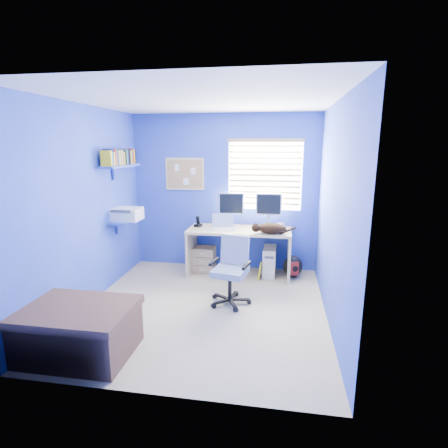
% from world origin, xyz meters
% --- Properties ---
extents(floor, '(3.00, 3.20, 0.00)m').
position_xyz_m(floor, '(0.00, 0.00, 0.00)').
color(floor, '#C1AE89').
rests_on(floor, ground).
extents(ceiling, '(3.00, 3.20, 0.00)m').
position_xyz_m(ceiling, '(0.00, 0.00, 2.50)').
color(ceiling, white).
rests_on(ceiling, wall_back).
extents(wall_back, '(3.00, 0.01, 2.50)m').
position_xyz_m(wall_back, '(0.00, 1.60, 1.25)').
color(wall_back, '#263DB5').
rests_on(wall_back, ground).
extents(wall_front, '(3.00, 0.01, 2.50)m').
position_xyz_m(wall_front, '(0.00, -1.60, 1.25)').
color(wall_front, '#263DB5').
rests_on(wall_front, ground).
extents(wall_left, '(0.01, 3.20, 2.50)m').
position_xyz_m(wall_left, '(-1.50, 0.00, 1.25)').
color(wall_left, '#263DB5').
rests_on(wall_left, ground).
extents(wall_right, '(0.01, 3.20, 2.50)m').
position_xyz_m(wall_right, '(1.50, 0.00, 1.25)').
color(wall_right, '#263DB5').
rests_on(wall_right, ground).
extents(desk, '(1.58, 0.65, 0.74)m').
position_xyz_m(desk, '(0.29, 1.26, 0.37)').
color(desk, tan).
rests_on(desk, floor).
extents(laptop, '(0.38, 0.32, 0.22)m').
position_xyz_m(laptop, '(0.05, 1.19, 0.85)').
color(laptop, silver).
rests_on(laptop, desk).
extents(monitor_left, '(0.41, 0.15, 0.54)m').
position_xyz_m(monitor_left, '(0.14, 1.44, 1.01)').
color(monitor_left, silver).
rests_on(monitor_left, desk).
extents(monitor_right, '(0.40, 0.13, 0.54)m').
position_xyz_m(monitor_right, '(0.73, 1.46, 1.01)').
color(monitor_right, silver).
rests_on(monitor_right, desk).
extents(phone, '(0.12, 0.13, 0.17)m').
position_xyz_m(phone, '(-0.38, 1.31, 0.82)').
color(phone, black).
rests_on(phone, desk).
extents(mug, '(0.10, 0.09, 0.10)m').
position_xyz_m(mug, '(0.71, 1.34, 0.79)').
color(mug, teal).
rests_on(mug, desk).
extents(cd_spindle, '(0.13, 0.13, 0.07)m').
position_xyz_m(cd_spindle, '(0.93, 1.50, 0.78)').
color(cd_spindle, silver).
rests_on(cd_spindle, desk).
extents(cat, '(0.48, 0.32, 0.16)m').
position_xyz_m(cat, '(0.79, 1.05, 0.82)').
color(cat, black).
rests_on(cat, desk).
extents(tower_pc, '(0.20, 0.44, 0.45)m').
position_xyz_m(tower_pc, '(0.77, 1.31, 0.23)').
color(tower_pc, beige).
rests_on(tower_pc, floor).
extents(drawer_boxes, '(0.35, 0.28, 0.41)m').
position_xyz_m(drawer_boxes, '(-0.29, 1.31, 0.20)').
color(drawer_boxes, tan).
rests_on(drawer_boxes, floor).
extents(yellow_book, '(0.03, 0.17, 0.24)m').
position_xyz_m(yellow_book, '(0.63, 1.11, 0.12)').
color(yellow_book, yellow).
rests_on(yellow_book, floor).
extents(backpack, '(0.33, 0.28, 0.35)m').
position_xyz_m(backpack, '(1.13, 1.26, 0.17)').
color(backpack, black).
rests_on(backpack, floor).
extents(bed_corner, '(1.03, 0.73, 0.49)m').
position_xyz_m(bed_corner, '(-1.00, -1.15, 0.25)').
color(bed_corner, brown).
rests_on(bed_corner, floor).
extents(office_chair, '(0.59, 0.59, 0.86)m').
position_xyz_m(office_chair, '(0.31, 0.23, 0.32)').
color(office_chair, black).
rests_on(office_chair, floor).
extents(window_blinds, '(1.15, 0.05, 1.10)m').
position_xyz_m(window_blinds, '(0.65, 1.57, 1.55)').
color(window_blinds, white).
rests_on(window_blinds, ground).
extents(corkboard, '(0.64, 0.02, 0.52)m').
position_xyz_m(corkboard, '(-0.65, 1.58, 1.55)').
color(corkboard, tan).
rests_on(corkboard, ground).
extents(wall_shelves, '(0.42, 0.90, 1.05)m').
position_xyz_m(wall_shelves, '(-1.35, 0.75, 1.43)').
color(wall_shelves, '#2A42A8').
rests_on(wall_shelves, ground).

